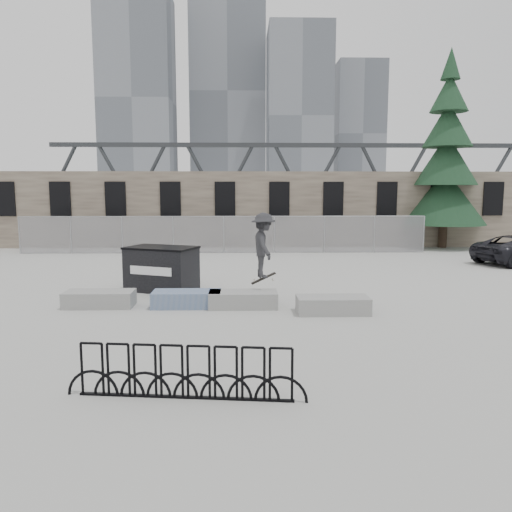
% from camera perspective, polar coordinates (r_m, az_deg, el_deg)
% --- Properties ---
extents(ground, '(120.00, 120.00, 0.00)m').
position_cam_1_polar(ground, '(15.00, -5.43, -5.66)').
color(ground, '#ADAEA9').
rests_on(ground, ground).
extents(stone_wall, '(36.00, 2.58, 4.50)m').
position_cam_1_polar(stone_wall, '(30.84, -3.47, 5.39)').
color(stone_wall, '#685A4D').
rests_on(stone_wall, ground).
extents(chainlink_fence, '(22.06, 0.06, 2.02)m').
position_cam_1_polar(chainlink_fence, '(27.19, -3.71, 2.52)').
color(chainlink_fence, gray).
rests_on(chainlink_fence, ground).
extents(planter_far_left, '(2.00, 0.90, 0.47)m').
position_cam_1_polar(planter_far_left, '(15.44, -17.46, -4.62)').
color(planter_far_left, '#999997').
rests_on(planter_far_left, ground).
extents(planter_center_left, '(2.00, 0.90, 0.47)m').
position_cam_1_polar(planter_center_left, '(14.87, -7.92, -4.80)').
color(planter_center_left, '#2F528E').
rests_on(planter_center_left, ground).
extents(planter_center_right, '(2.00, 0.90, 0.47)m').
position_cam_1_polar(planter_center_right, '(14.68, -1.48, -4.90)').
color(planter_center_right, '#999997').
rests_on(planter_center_right, ground).
extents(planter_offset, '(2.00, 0.90, 0.47)m').
position_cam_1_polar(planter_offset, '(14.14, 8.77, -5.47)').
color(planter_offset, '#999997').
rests_on(planter_offset, ground).
extents(dumpster, '(2.65, 2.16, 1.51)m').
position_cam_1_polar(dumpster, '(17.31, -10.73, -1.41)').
color(dumpster, black).
rests_on(dumpster, ground).
extents(bike_rack, '(4.02, 0.50, 0.90)m').
position_cam_1_polar(bike_rack, '(8.49, -8.10, -13.09)').
color(bike_rack, black).
rests_on(bike_rack, ground).
extents(spruce_tree, '(4.79, 4.79, 11.50)m').
position_cam_1_polar(spruce_tree, '(31.71, 20.89, 9.43)').
color(spruce_tree, '#38281E').
rests_on(spruce_tree, ground).
extents(skyline_towers, '(58.00, 28.00, 48.00)m').
position_cam_1_polar(skyline_towers, '(109.78, -2.72, 16.66)').
color(skyline_towers, slate).
rests_on(skyline_towers, ground).
extents(truss_bridge, '(70.00, 3.00, 9.80)m').
position_cam_1_polar(truss_bridge, '(70.15, 5.85, 8.11)').
color(truss_bridge, '#2D3033').
rests_on(truss_bridge, ground).
extents(skateboarder, '(0.92, 1.37, 2.17)m').
position_cam_1_polar(skateboarder, '(15.08, 0.86, 1.22)').
color(skateboarder, '#2A2A2D').
rests_on(skateboarder, ground).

